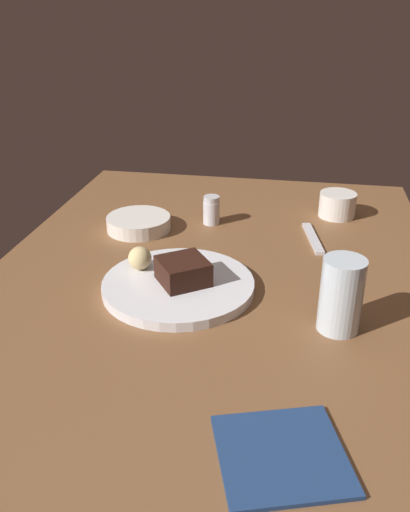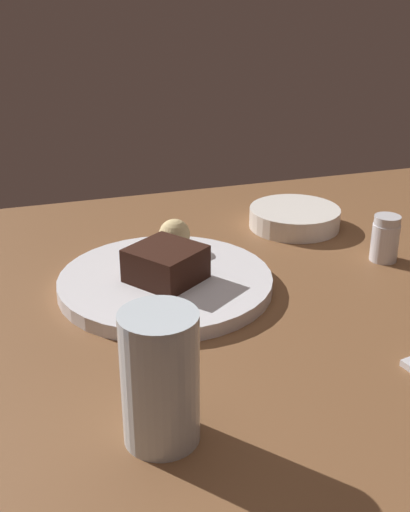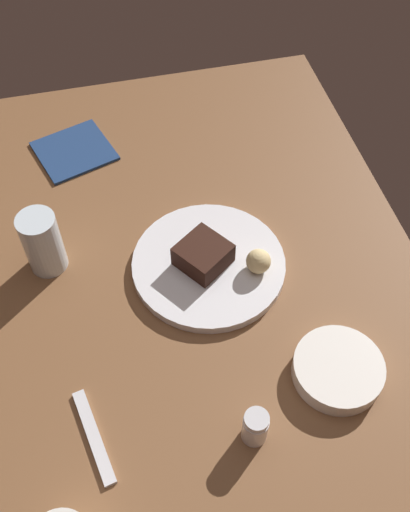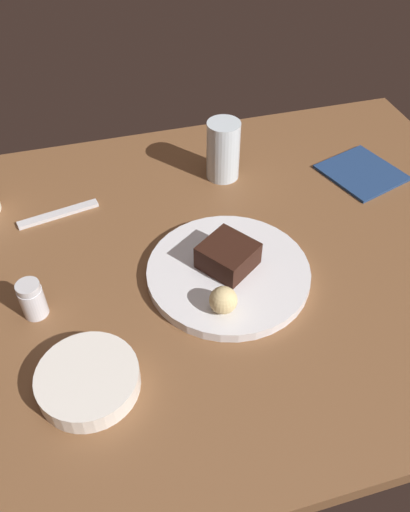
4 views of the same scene
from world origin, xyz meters
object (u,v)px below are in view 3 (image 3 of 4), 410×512
chocolate_cake_slice (203,255)px  dessert_spoon (94,436)px  dessert_plate (209,265)px  bread_roll (258,261)px  side_bowl (338,370)px  salt_shaker (255,427)px  folded_napkin (74,151)px  water_glass (43,243)px

chocolate_cake_slice → dessert_spoon: (25.77, -22.36, -3.50)cm
dessert_plate → chocolate_cake_slice: (-0.14, -0.93, 2.98)cm
bread_roll → side_bowl: size_ratio=0.31×
salt_shaker → folded_napkin: bearing=-163.7°
dessert_plate → bread_roll: (3.37, 7.82, 2.99)cm
bread_roll → salt_shaker: bearing=-17.3°
chocolate_cake_slice → dessert_spoon: 34.30cm
chocolate_cake_slice → water_glass: (-7.22, -26.07, 2.12)cm
water_glass → dessert_spoon: size_ratio=0.80×
salt_shaker → side_bowl: 16.47cm
dessert_plate → water_glass: bearing=-105.2°
chocolate_cake_slice → side_bowl: chocolate_cake_slice is taller
dessert_plate → side_bowl: size_ratio=1.91×
chocolate_cake_slice → side_bowl: bearing=32.1°
dessert_plate → side_bowl: bearing=30.6°
side_bowl → folded_napkin: bearing=-150.0°
dessert_spoon → side_bowl: bearing=-99.5°
salt_shaker → folded_napkin: (-65.52, -19.11, -2.86)cm
bread_roll → water_glass: 36.51cm
salt_shaker → dessert_spoon: (-5.08, -22.60, -2.81)cm
bread_roll → water_glass: water_glass is taller
bread_roll → water_glass: bearing=-107.1°
salt_shaker → folded_napkin: size_ratio=0.45×
salt_shaker → water_glass: (-38.07, -26.31, 2.81)cm
chocolate_cake_slice → folded_napkin: bearing=-151.4°
salt_shaker → dessert_spoon: 23.33cm
dessert_plate → water_glass: water_glass is taller
dessert_plate → water_glass: size_ratio=2.23×
salt_shaker → folded_napkin: salt_shaker is taller
dessert_plate → salt_shaker: 30.80cm
side_bowl → chocolate_cake_slice: bearing=-147.9°
chocolate_cake_slice → water_glass: bearing=-105.5°
salt_shaker → side_bowl: salt_shaker is taller
dessert_plate → salt_shaker: size_ratio=4.15×
salt_shaker → side_bowl: bearing=112.7°
chocolate_cake_slice → salt_shaker: 30.85cm
bread_roll → dessert_spoon: bread_roll is taller
water_glass → side_bowl: water_glass is taller
dessert_plate → water_glass: (-7.36, -27.01, 5.11)cm
dessert_plate → chocolate_cake_slice: size_ratio=3.38×
dessert_plate → bread_roll: bearing=66.7°
water_glass → dessert_spoon: bearing=6.4°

